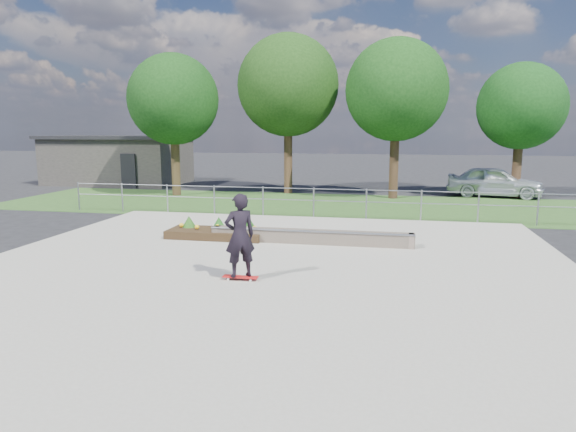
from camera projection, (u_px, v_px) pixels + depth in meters
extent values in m
plane|color=black|center=(268.00, 270.00, 12.49)|extent=(120.00, 120.00, 0.00)
cube|color=#28481D|center=(325.00, 205.00, 23.12)|extent=(30.00, 8.00, 0.02)
cube|color=gray|center=(268.00, 269.00, 12.49)|extent=(15.00, 15.00, 0.06)
cylinder|color=gray|center=(79.00, 196.00, 21.58)|extent=(0.06, 0.06, 1.20)
cylinder|color=#93959B|center=(122.00, 198.00, 21.19)|extent=(0.06, 0.06, 1.20)
cylinder|color=#93969B|center=(167.00, 199.00, 20.81)|extent=(0.06, 0.06, 1.20)
cylinder|color=gray|center=(214.00, 200.00, 20.42)|extent=(0.06, 0.06, 1.20)
cylinder|color=gray|center=(263.00, 202.00, 20.03)|extent=(0.06, 0.06, 1.20)
cylinder|color=gray|center=(314.00, 203.00, 19.64)|extent=(0.06, 0.06, 1.20)
cylinder|color=gray|center=(366.00, 204.00, 19.25)|extent=(0.06, 0.06, 1.20)
cylinder|color=gray|center=(421.00, 206.00, 18.87)|extent=(0.06, 0.06, 1.20)
cylinder|color=gray|center=(478.00, 208.00, 18.48)|extent=(0.06, 0.06, 1.20)
cylinder|color=#94969C|center=(538.00, 209.00, 18.09)|extent=(0.06, 0.06, 1.20)
cylinder|color=gray|center=(314.00, 189.00, 19.55)|extent=(20.00, 0.04, 0.04)
cylinder|color=gray|center=(314.00, 200.00, 19.63)|extent=(20.00, 0.04, 0.04)
cube|color=#302E2B|center=(119.00, 161.00, 32.37)|extent=(8.00, 5.00, 2.80)
cube|color=black|center=(118.00, 137.00, 32.12)|extent=(8.40, 5.40, 0.20)
cube|color=black|center=(128.00, 171.00, 29.59)|extent=(0.90, 0.10, 2.00)
cylinder|color=#342514|center=(176.00, 167.00, 26.37)|extent=(0.44, 0.44, 2.93)
sphere|color=black|center=(173.00, 99.00, 25.79)|extent=(4.55, 4.55, 4.55)
cylinder|color=#372316|center=(288.00, 162.00, 27.20)|extent=(0.44, 0.44, 3.38)
sphere|color=black|center=(288.00, 85.00, 26.54)|extent=(5.25, 5.25, 5.25)
cylinder|color=#301E13|center=(394.00, 167.00, 25.18)|extent=(0.44, 0.44, 3.15)
sphere|color=black|center=(396.00, 90.00, 24.57)|extent=(4.90, 4.90, 4.90)
cylinder|color=#311F13|center=(516.00, 171.00, 25.51)|extent=(0.44, 0.44, 2.70)
sphere|color=black|center=(521.00, 106.00, 24.98)|extent=(4.20, 4.20, 4.20)
cube|color=brown|center=(310.00, 237.00, 15.13)|extent=(6.00, 0.40, 0.40)
cylinder|color=gray|center=(309.00, 231.00, 14.90)|extent=(6.00, 0.06, 0.06)
cube|color=brown|center=(217.00, 233.00, 15.69)|extent=(0.15, 0.42, 0.40)
cube|color=#6B5A4F|center=(411.00, 241.00, 14.57)|extent=(0.15, 0.42, 0.40)
cube|color=black|center=(217.00, 234.00, 15.97)|extent=(3.00, 1.20, 0.25)
sphere|color=yellow|center=(181.00, 225.00, 16.26)|extent=(0.14, 0.14, 0.14)
sphere|color=yellow|center=(197.00, 227.00, 15.95)|extent=(0.14, 0.14, 0.14)
sphere|color=yellow|center=(217.00, 226.00, 16.03)|extent=(0.14, 0.14, 0.14)
sphere|color=yellow|center=(234.00, 228.00, 15.72)|extent=(0.14, 0.14, 0.14)
sphere|color=yellow|center=(255.00, 228.00, 15.80)|extent=(0.14, 0.14, 0.14)
cone|color=#1E4B15|center=(189.00, 221.00, 16.35)|extent=(0.44, 0.44, 0.36)
cone|color=#164814|center=(219.00, 223.00, 16.16)|extent=(0.44, 0.44, 0.36)
cone|color=#154413|center=(250.00, 224.00, 15.96)|extent=(0.44, 0.44, 0.36)
cylinder|color=silver|center=(228.00, 279.00, 11.45)|extent=(0.05, 0.03, 0.05)
cylinder|color=silver|center=(231.00, 277.00, 11.62)|extent=(0.05, 0.03, 0.05)
cylinder|color=silver|center=(251.00, 281.00, 11.35)|extent=(0.05, 0.03, 0.05)
cylinder|color=silver|center=(253.00, 278.00, 11.52)|extent=(0.05, 0.03, 0.05)
cylinder|color=#98989D|center=(229.00, 277.00, 11.53)|extent=(0.02, 0.18, 0.02)
cylinder|color=gray|center=(252.00, 278.00, 11.43)|extent=(0.02, 0.18, 0.02)
cube|color=red|center=(240.00, 277.00, 11.48)|extent=(0.80, 0.21, 0.02)
imported|color=black|center=(240.00, 235.00, 11.32)|extent=(0.82, 0.74, 1.87)
imported|color=silver|center=(495.00, 182.00, 25.85)|extent=(4.85, 2.67, 1.56)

